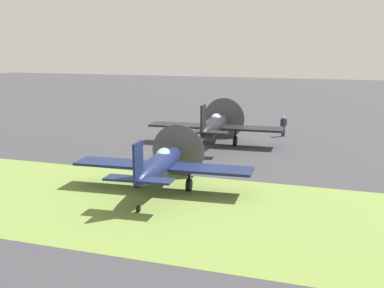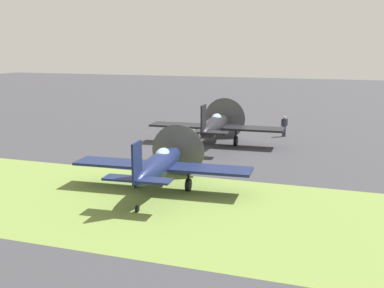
% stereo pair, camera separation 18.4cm
% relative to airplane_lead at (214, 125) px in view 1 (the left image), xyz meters
% --- Properties ---
extents(ground_plane, '(160.00, 160.00, 0.00)m').
position_rel_airplane_lead_xyz_m(ground_plane, '(-1.59, -2.04, -1.54)').
color(ground_plane, '#38383D').
extents(grass_verge, '(120.00, 11.00, 0.01)m').
position_rel_airplane_lead_xyz_m(grass_verge, '(-1.59, -14.25, -1.54)').
color(grass_verge, olive).
rests_on(grass_verge, ground).
extents(airplane_lead, '(10.33, 8.18, 3.68)m').
position_rel_airplane_lead_xyz_m(airplane_lead, '(0.00, 0.00, 0.00)').
color(airplane_lead, black).
rests_on(airplane_lead, ground).
extents(airplane_wingman, '(9.56, 7.56, 3.40)m').
position_rel_airplane_lead_xyz_m(airplane_wingman, '(0.48, -11.97, -0.12)').
color(airplane_wingman, '#141E47').
rests_on(airplane_wingman, ground).
extents(ground_crew_chief, '(0.49, 0.46, 1.73)m').
position_rel_airplane_lead_xyz_m(ground_crew_chief, '(4.50, 5.32, -0.63)').
color(ground_crew_chief, '#2D3342').
rests_on(ground_crew_chief, ground).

